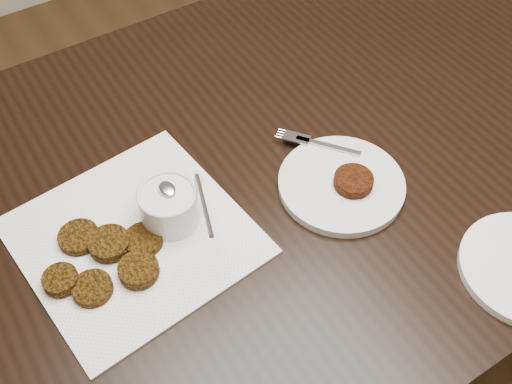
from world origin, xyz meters
TOP-DOWN VIEW (x-y plane):
  - floor at (0.00, 0.00)m, footprint 4.00×4.00m
  - table at (-0.08, 0.14)m, footprint 1.49×0.96m
  - napkin at (-0.32, 0.11)m, footprint 0.36×0.36m
  - sauce_ramekin at (-0.26, 0.11)m, footprint 0.15×0.15m
  - patty_cluster at (-0.38, 0.09)m, footprint 0.24×0.24m
  - plate_with_patty at (0.01, 0.02)m, footprint 0.29×0.29m

SIDE VIEW (x-z plane):
  - floor at x=0.00m, z-range 0.00..0.00m
  - table at x=-0.08m, z-range 0.00..0.75m
  - napkin at x=-0.32m, z-range 0.75..0.75m
  - patty_cluster at x=-0.38m, z-range 0.75..0.77m
  - plate_with_patty at x=0.01m, z-range 0.75..0.78m
  - sauce_ramekin at x=-0.26m, z-range 0.75..0.88m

